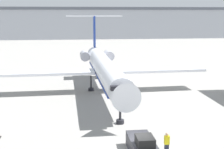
# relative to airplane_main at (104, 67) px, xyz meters

# --- Properties ---
(terminal_building) EXTENTS (180.00, 16.80, 13.71)m
(terminal_building) POSITION_rel_airplane_main_xyz_m (0.49, 99.60, 3.33)
(terminal_building) COLOR #9EA3AD
(terminal_building) RESTS_ON ground
(airplane_main) EXTENTS (29.22, 31.68, 10.54)m
(airplane_main) POSITION_rel_airplane_main_xyz_m (0.00, 0.00, 0.00)
(airplane_main) COLOR silver
(airplane_main) RESTS_ON ground
(pushback_tug) EXTENTS (1.84, 4.49, 1.90)m
(pushback_tug) POSITION_rel_airplane_main_xyz_m (1.07, -20.46, -2.84)
(pushback_tug) COLOR #2D2D33
(pushback_tug) RESTS_ON ground
(worker_near_tug) EXTENTS (0.40, 0.26, 1.85)m
(worker_near_tug) POSITION_rel_airplane_main_xyz_m (2.98, -20.66, -2.58)
(worker_near_tug) COLOR #232838
(worker_near_tug) RESTS_ON ground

